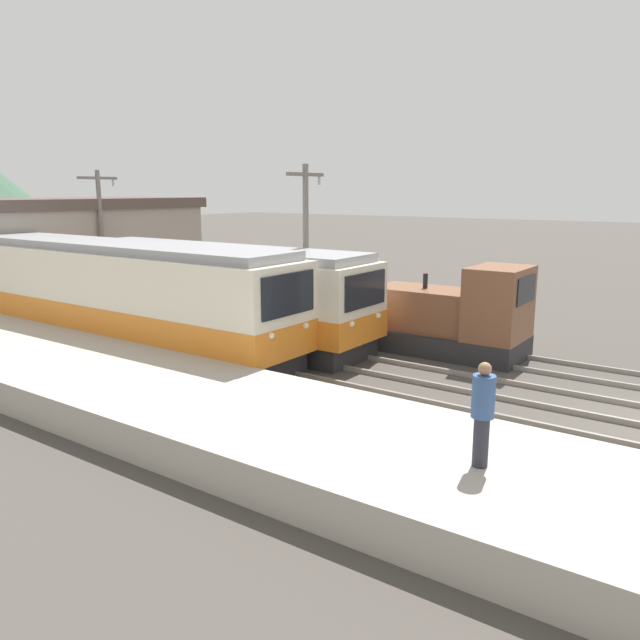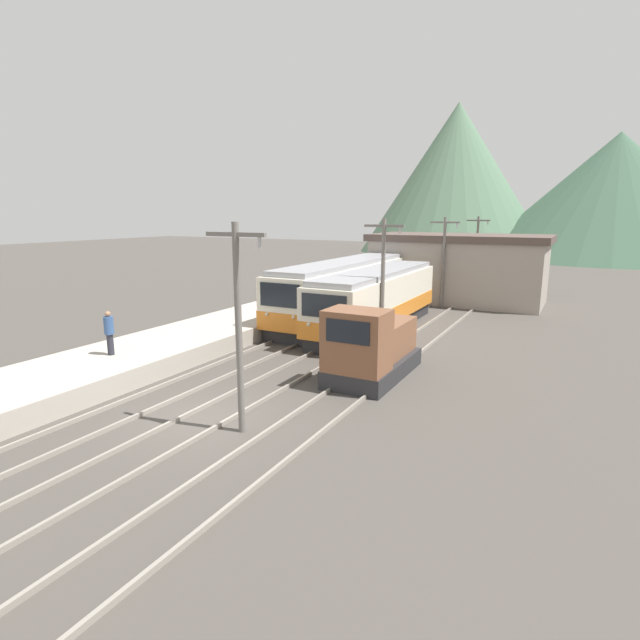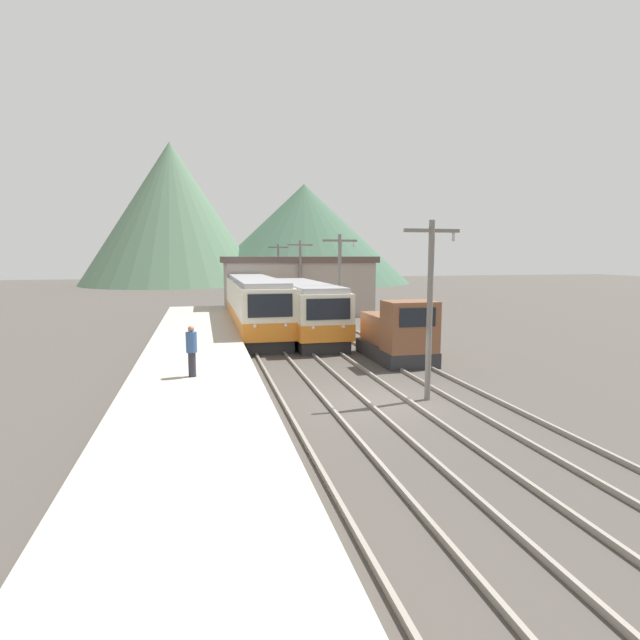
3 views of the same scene
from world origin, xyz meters
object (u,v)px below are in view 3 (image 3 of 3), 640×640
(commuter_train_center, at_px, (303,311))
(catenary_mast_near, at_px, (430,303))
(catenary_mast_distant, at_px, (278,272))
(shunting_locomotive, at_px, (397,335))
(person_on_platform, at_px, (192,349))
(commuter_train_left, at_px, (255,308))
(catenary_mast_mid, at_px, (340,284))
(catenary_mast_far, at_px, (300,276))

(commuter_train_center, bearing_deg, catenary_mast_near, -84.05)
(catenary_mast_near, bearing_deg, catenary_mast_distant, 90.00)
(shunting_locomotive, relative_size, person_on_platform, 2.86)
(commuter_train_left, height_order, catenary_mast_mid, catenary_mast_mid)
(catenary_mast_mid, distance_m, person_on_platform, 12.55)
(shunting_locomotive, xyz_separation_m, catenary_mast_distant, (-1.49, 27.97, 2.21))
(shunting_locomotive, distance_m, catenary_mast_mid, 5.65)
(catenary_mast_mid, relative_size, person_on_platform, 3.45)
(commuter_train_center, distance_m, person_on_platform, 14.10)
(commuter_train_left, height_order, person_on_platform, commuter_train_left)
(catenary_mast_distant, bearing_deg, commuter_train_left, -103.38)
(person_on_platform, bearing_deg, commuter_train_left, 75.59)
(catenary_mast_near, xyz_separation_m, catenary_mast_distant, (0.00, 34.48, 0.00))
(commuter_train_center, bearing_deg, catenary_mast_far, 79.94)
(commuter_train_center, height_order, catenary_mast_distant, catenary_mast_distant)
(catenary_mast_far, bearing_deg, shunting_locomotive, -84.83)
(commuter_train_left, xyz_separation_m, catenary_mast_far, (4.31, 6.62, 1.73))
(shunting_locomotive, xyz_separation_m, catenary_mast_far, (-1.49, 16.47, 2.21))
(commuter_train_left, relative_size, catenary_mast_far, 2.42)
(commuter_train_left, distance_m, catenary_mast_distant, 18.70)
(commuter_train_center, distance_m, catenary_mast_mid, 3.82)
(commuter_train_left, bearing_deg, shunting_locomotive, -59.51)
(shunting_locomotive, height_order, catenary_mast_mid, catenary_mast_mid)
(shunting_locomotive, xyz_separation_m, catenary_mast_near, (-1.49, -6.51, 2.21))
(commuter_train_left, xyz_separation_m, person_on_platform, (-3.70, -14.39, 0.11))
(catenary_mast_far, height_order, person_on_platform, catenary_mast_far)
(commuter_train_left, bearing_deg, catenary_mast_mid, -48.51)
(catenary_mast_mid, height_order, catenary_mast_far, same)
(commuter_train_left, distance_m, shunting_locomotive, 11.44)
(catenary_mast_near, height_order, catenary_mast_mid, same)
(commuter_train_left, relative_size, person_on_platform, 8.36)
(shunting_locomotive, xyz_separation_m, catenary_mast_mid, (-1.49, 4.98, 2.21))
(catenary_mast_mid, bearing_deg, commuter_train_center, 116.77)
(shunting_locomotive, distance_m, catenary_mast_distant, 28.09)
(commuter_train_center, height_order, catenary_mast_near, catenary_mast_near)
(catenary_mast_distant, bearing_deg, person_on_platform, -103.84)
(catenary_mast_mid, bearing_deg, person_on_platform, -130.06)
(catenary_mast_distant, distance_m, person_on_platform, 33.52)
(catenary_mast_distant, bearing_deg, catenary_mast_far, -90.00)
(catenary_mast_mid, bearing_deg, catenary_mast_far, 90.00)
(commuter_train_left, height_order, catenary_mast_distant, catenary_mast_distant)
(shunting_locomotive, relative_size, catenary_mast_far, 0.83)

